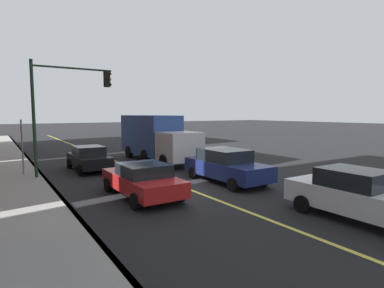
# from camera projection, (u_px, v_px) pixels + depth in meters

# --- Properties ---
(ground) EXTENTS (200.00, 200.00, 0.00)m
(ground) POSITION_uv_depth(u_px,v_px,m) (183.00, 187.00, 14.32)
(ground) COLOR black
(sidewalk_slab) EXTENTS (80.00, 2.74, 0.15)m
(sidewalk_slab) POSITION_uv_depth(u_px,v_px,m) (26.00, 209.00, 10.83)
(sidewalk_slab) COLOR gray
(sidewalk_slab) RESTS_ON ground
(curb_edge) EXTENTS (80.00, 0.16, 0.15)m
(curb_edge) POSITION_uv_depth(u_px,v_px,m) (65.00, 203.00, 11.53)
(curb_edge) COLOR slate
(curb_edge) RESTS_ON ground
(lane_stripe_center) EXTENTS (80.00, 0.16, 0.01)m
(lane_stripe_center) POSITION_uv_depth(u_px,v_px,m) (183.00, 187.00, 14.32)
(lane_stripe_center) COLOR #D8CC4C
(lane_stripe_center) RESTS_ON ground
(car_white) EXTENTS (4.73, 1.89, 1.62)m
(car_white) POSITION_uv_depth(u_px,v_px,m) (360.00, 196.00, 9.80)
(car_white) COLOR silver
(car_white) RESTS_ON ground
(car_red) EXTENTS (4.56, 2.05, 1.38)m
(car_red) POSITION_uv_depth(u_px,v_px,m) (142.00, 179.00, 12.64)
(car_red) COLOR red
(car_red) RESTS_ON ground
(car_black) EXTENTS (4.17, 1.88, 1.45)m
(car_black) POSITION_uv_depth(u_px,v_px,m) (89.00, 158.00, 18.49)
(car_black) COLOR black
(car_black) RESTS_ON ground
(car_navy) EXTENTS (4.79, 2.10, 1.63)m
(car_navy) POSITION_uv_depth(u_px,v_px,m) (226.00, 165.00, 15.36)
(car_navy) COLOR navy
(car_navy) RESTS_ON ground
(truck_blue) EXTENTS (8.34, 2.44, 3.23)m
(truck_blue) POSITION_uv_depth(u_px,v_px,m) (155.00, 137.00, 22.17)
(truck_blue) COLOR silver
(truck_blue) RESTS_ON ground
(traffic_light_mast) EXTENTS (0.28, 4.12, 6.05)m
(traffic_light_mast) POSITION_uv_depth(u_px,v_px,m) (65.00, 99.00, 16.29)
(traffic_light_mast) COLOR #1E3823
(traffic_light_mast) RESTS_ON ground
(street_sign_post) EXTENTS (0.60, 0.08, 3.06)m
(street_sign_post) POSITION_uv_depth(u_px,v_px,m) (22.00, 144.00, 16.27)
(street_sign_post) COLOR slate
(street_sign_post) RESTS_ON ground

